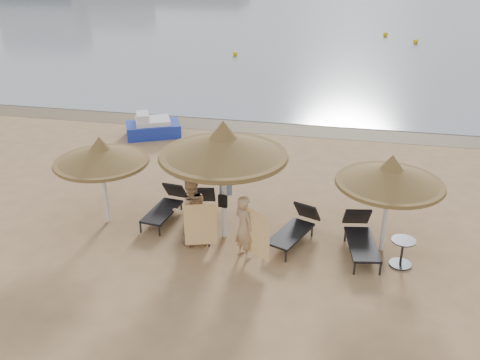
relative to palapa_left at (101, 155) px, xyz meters
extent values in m
plane|color=#A68055|center=(3.52, -0.79, -1.98)|extent=(160.00, 160.00, 0.00)
cube|color=brown|center=(3.52, 8.61, -1.98)|extent=(200.00, 1.60, 0.01)
cylinder|color=silver|center=(0.00, 0.00, -1.07)|extent=(0.10, 0.10, 1.82)
cone|color=brown|center=(0.00, 0.00, 0.03)|extent=(2.51, 2.51, 0.48)
cone|color=brown|center=(0.00, 0.00, 0.31)|extent=(0.61, 0.61, 0.39)
cylinder|color=brown|center=(0.00, 0.00, -0.20)|extent=(2.46, 2.46, 0.09)
cylinder|color=silver|center=(3.32, -0.12, -0.82)|extent=(0.13, 0.13, 2.33)
cone|color=brown|center=(3.32, -0.12, 0.59)|extent=(3.21, 3.21, 0.61)
cone|color=brown|center=(3.32, -0.12, 0.95)|extent=(0.78, 0.78, 0.50)
cylinder|color=brown|center=(3.32, -0.12, 0.30)|extent=(3.15, 3.15, 0.11)
cylinder|color=silver|center=(7.32, 0.05, -1.04)|extent=(0.11, 0.11, 1.88)
cone|color=brown|center=(7.32, 0.05, 0.09)|extent=(2.59, 2.59, 0.49)
cone|color=brown|center=(7.32, 0.05, 0.39)|extent=(0.63, 0.63, 0.40)
cylinder|color=brown|center=(7.32, 0.05, -0.14)|extent=(2.54, 2.54, 0.09)
cylinder|color=#25262A|center=(1.09, -0.39, -1.85)|extent=(0.05, 0.05, 0.28)
cylinder|color=#25262A|center=(1.64, -0.46, -1.85)|extent=(0.05, 0.05, 0.28)
cylinder|color=#25262A|center=(1.26, 0.99, -1.85)|extent=(0.05, 0.05, 0.28)
cylinder|color=#25262A|center=(1.81, 0.92, -1.85)|extent=(0.05, 0.05, 0.28)
cube|color=black|center=(1.46, 0.31, -1.68)|extent=(0.79, 1.55, 0.06)
cube|color=black|center=(1.56, 1.18, -1.44)|extent=(0.66, 0.49, 0.56)
cylinder|color=#25262A|center=(2.45, -0.78, -1.83)|extent=(0.05, 0.05, 0.30)
cylinder|color=#25262A|center=(3.05, -0.67, -1.83)|extent=(0.05, 0.05, 0.30)
cylinder|color=#25262A|center=(2.19, 0.70, -1.83)|extent=(0.05, 0.05, 0.30)
cylinder|color=#25262A|center=(2.78, 0.80, -1.83)|extent=(0.05, 0.05, 0.30)
cube|color=black|center=(2.61, 0.07, -1.65)|extent=(0.94, 1.70, 0.06)
cube|color=black|center=(2.44, 0.99, -1.39)|extent=(0.73, 0.56, 0.61)
cylinder|color=#25262A|center=(4.51, -0.77, -1.84)|extent=(0.05, 0.05, 0.28)
cylinder|color=#25262A|center=(5.04, -0.98, -1.84)|extent=(0.05, 0.05, 0.28)
cylinder|color=#25262A|center=(5.04, 0.54, -1.84)|extent=(0.05, 0.05, 0.28)
cylinder|color=#25262A|center=(5.56, 0.33, -1.84)|extent=(0.05, 0.05, 0.28)
cube|color=black|center=(5.06, -0.17, -1.67)|extent=(1.14, 1.64, 0.06)
cube|color=black|center=(5.39, 0.65, -1.43)|extent=(0.74, 0.63, 0.57)
cylinder|color=#25262A|center=(6.67, -1.19, -1.83)|extent=(0.05, 0.05, 0.30)
cylinder|color=#25262A|center=(7.26, -1.09, -1.83)|extent=(0.05, 0.05, 0.30)
cylinder|color=#25262A|center=(6.42, 0.28, -1.83)|extent=(0.05, 0.05, 0.30)
cylinder|color=#25262A|center=(7.01, 0.38, -1.83)|extent=(0.05, 0.05, 0.30)
cube|color=black|center=(6.83, -0.35, -1.65)|extent=(0.92, 1.69, 0.06)
cube|color=black|center=(6.67, 0.58, -1.40)|extent=(0.73, 0.56, 0.61)
cylinder|color=#25262A|center=(7.76, -0.56, -1.96)|extent=(0.53, 0.53, 0.04)
cylinder|color=#25262A|center=(7.76, -0.56, -1.64)|extent=(0.06, 0.06, 0.65)
cylinder|color=#25262A|center=(7.76, -0.56, -1.31)|extent=(0.57, 0.57, 0.03)
imported|color=tan|center=(2.58, -0.63, -0.91)|extent=(1.17, 1.02, 2.14)
imported|color=tan|center=(4.01, -0.95, -1.02)|extent=(1.04, 1.01, 1.92)
cube|color=orange|center=(2.93, -0.98, -1.21)|extent=(0.77, 0.25, 1.12)
cube|color=orange|center=(4.36, -1.20, -1.17)|extent=(0.71, 0.49, 1.18)
cube|color=silver|center=(3.32, 0.06, -0.66)|extent=(0.33, 0.21, 0.40)
cube|color=black|center=(3.32, -0.28, -0.87)|extent=(0.24, 0.12, 0.33)
cube|color=#1B30AB|center=(-1.15, 6.74, -1.73)|extent=(2.36, 1.95, 0.51)
cube|color=silver|center=(-1.15, 6.74, -1.41)|extent=(1.61, 1.47, 0.23)
cube|color=silver|center=(-1.49, 6.59, -1.19)|extent=(0.77, 0.95, 0.33)
sphere|color=#E2AE0A|center=(-1.12, 21.77, -1.83)|extent=(0.32, 0.32, 0.32)
sphere|color=#E2AE0A|center=(8.60, 30.98, -1.80)|extent=(0.37, 0.37, 0.37)
sphere|color=#E2AE0A|center=(10.60, 28.45, -1.80)|extent=(0.36, 0.36, 0.36)
camera|label=1|loc=(6.17, -11.89, 5.28)|focal=40.00mm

